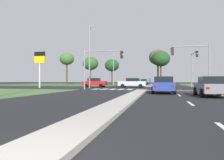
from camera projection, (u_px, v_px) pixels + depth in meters
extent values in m
plane|color=black|center=(146.00, 88.00, 31.89)|extent=(200.00, 200.00, 0.00)
cube|color=#385B2D|center=(64.00, 84.00, 61.40)|extent=(35.00, 35.00, 0.01)
cube|color=#ADA89E|center=(129.00, 98.00, 13.36)|extent=(1.20, 22.00, 0.14)
cube|color=gray|center=(152.00, 84.00, 56.28)|extent=(1.20, 36.00, 0.14)
cube|color=silver|center=(190.00, 103.00, 10.72)|extent=(0.14, 2.00, 0.01)
cube|color=silver|center=(179.00, 95.00, 16.58)|extent=(0.14, 2.00, 0.01)
cube|color=silver|center=(175.00, 91.00, 24.22)|extent=(6.40, 0.50, 0.01)
cube|color=silver|center=(96.00, 89.00, 28.23)|extent=(0.70, 2.80, 0.01)
cube|color=silver|center=(104.00, 89.00, 27.97)|extent=(0.70, 2.80, 0.01)
cube|color=silver|center=(113.00, 89.00, 27.72)|extent=(0.70, 2.80, 0.01)
cube|color=silver|center=(121.00, 89.00, 27.47)|extent=(0.70, 2.80, 0.01)
cube|color=silver|center=(130.00, 89.00, 27.21)|extent=(0.70, 2.80, 0.01)
cube|color=slate|center=(211.00, 88.00, 15.30)|extent=(1.76, 4.15, 0.64)
cube|color=black|center=(212.00, 80.00, 15.15)|extent=(1.55, 1.91, 0.52)
cube|color=red|center=(208.00, 88.00, 13.40)|extent=(0.20, 0.04, 0.14)
cylinder|color=black|center=(195.00, 91.00, 16.79)|extent=(0.22, 0.64, 0.64)
cylinder|color=black|center=(219.00, 91.00, 16.40)|extent=(0.22, 0.64, 0.64)
cylinder|color=black|center=(202.00, 93.00, 14.19)|extent=(0.22, 0.64, 0.64)
cube|color=navy|center=(163.00, 86.00, 19.32)|extent=(1.85, 4.55, 0.70)
cube|color=black|center=(163.00, 79.00, 19.18)|extent=(1.63, 2.09, 0.52)
cube|color=red|center=(155.00, 86.00, 17.24)|extent=(0.20, 0.04, 0.14)
cube|color=red|center=(173.00, 86.00, 16.93)|extent=(0.20, 0.04, 0.14)
cylinder|color=black|center=(154.00, 89.00, 20.95)|extent=(0.22, 0.64, 0.64)
cylinder|color=black|center=(173.00, 89.00, 20.54)|extent=(0.22, 0.64, 0.64)
cylinder|color=black|center=(153.00, 90.00, 18.10)|extent=(0.22, 0.64, 0.64)
cylinder|color=black|center=(175.00, 91.00, 17.70)|extent=(0.22, 0.64, 0.64)
cube|color=#B7B7BC|center=(132.00, 83.00, 34.29)|extent=(4.53, 1.78, 0.73)
cube|color=black|center=(133.00, 80.00, 34.26)|extent=(2.08, 1.57, 0.52)
cube|color=red|center=(146.00, 83.00, 33.13)|extent=(0.04, 0.20, 0.14)
cube|color=red|center=(146.00, 83.00, 34.45)|extent=(0.04, 0.20, 0.14)
cylinder|color=black|center=(123.00, 86.00, 33.74)|extent=(0.64, 0.22, 0.64)
cylinder|color=black|center=(124.00, 85.00, 35.48)|extent=(0.64, 0.22, 0.64)
cylinder|color=black|center=(140.00, 86.00, 33.10)|extent=(0.64, 0.22, 0.64)
cylinder|color=black|center=(141.00, 86.00, 34.84)|extent=(0.64, 0.22, 0.64)
cube|color=#19565B|center=(144.00, 82.00, 59.69)|extent=(1.86, 4.26, 0.73)
cube|color=black|center=(144.00, 80.00, 59.83)|extent=(1.64, 1.96, 0.52)
cube|color=red|center=(147.00, 82.00, 61.63)|extent=(0.20, 0.04, 0.14)
cube|color=red|center=(142.00, 82.00, 61.94)|extent=(0.20, 0.04, 0.14)
cylinder|color=black|center=(147.00, 83.00, 58.15)|extent=(0.22, 0.64, 0.64)
cylinder|color=black|center=(140.00, 83.00, 58.56)|extent=(0.22, 0.64, 0.64)
cylinder|color=black|center=(147.00, 83.00, 60.81)|extent=(0.22, 0.64, 0.64)
cylinder|color=black|center=(141.00, 83.00, 61.22)|extent=(0.22, 0.64, 0.64)
cube|color=#A31919|center=(95.00, 83.00, 35.84)|extent=(4.11, 1.74, 0.75)
cube|color=black|center=(94.00, 80.00, 35.87)|extent=(1.89, 1.53, 0.52)
cube|color=red|center=(85.00, 83.00, 36.94)|extent=(0.04, 0.20, 0.14)
cube|color=red|center=(82.00, 83.00, 35.65)|extent=(0.04, 0.20, 0.14)
cylinder|color=black|center=(103.00, 85.00, 36.40)|extent=(0.64, 0.22, 0.64)
cylinder|color=black|center=(101.00, 86.00, 34.70)|extent=(0.64, 0.22, 0.64)
cylinder|color=black|center=(89.00, 85.00, 36.97)|extent=(0.64, 0.22, 0.64)
cylinder|color=black|center=(86.00, 85.00, 35.28)|extent=(0.64, 0.22, 0.64)
cylinder|color=gray|center=(192.00, 70.00, 36.66)|extent=(0.18, 0.18, 6.00)
cylinder|color=gray|center=(194.00, 53.00, 34.07)|extent=(0.12, 5.33, 0.12)
cube|color=black|center=(197.00, 54.00, 31.47)|extent=(0.32, 0.26, 0.95)
sphere|color=#360503|center=(197.00, 52.00, 31.31)|extent=(0.20, 0.20, 0.20)
sphere|color=orange|center=(197.00, 54.00, 31.31)|extent=(0.20, 0.20, 0.20)
sphere|color=black|center=(197.00, 56.00, 31.31)|extent=(0.20, 0.20, 0.20)
cylinder|color=gray|center=(84.00, 70.00, 27.13)|extent=(0.18, 0.18, 5.21)
cylinder|color=gray|center=(103.00, 51.00, 26.59)|extent=(4.92, 0.12, 0.12)
cube|color=black|center=(121.00, 55.00, 26.05)|extent=(0.26, 0.32, 0.95)
sphere|color=#360503|center=(123.00, 52.00, 26.01)|extent=(0.20, 0.20, 0.20)
sphere|color=orange|center=(123.00, 55.00, 26.01)|extent=(0.20, 0.20, 0.20)
sphere|color=black|center=(123.00, 57.00, 26.01)|extent=(0.20, 0.20, 0.20)
cylinder|color=gray|center=(209.00, 67.00, 23.78)|extent=(0.18, 0.18, 5.45)
cylinder|color=gray|center=(191.00, 46.00, 24.24)|extent=(4.08, 0.12, 0.12)
cube|color=black|center=(173.00, 51.00, 24.68)|extent=(0.26, 0.32, 0.95)
sphere|color=#360503|center=(171.00, 49.00, 24.72)|extent=(0.20, 0.20, 0.20)
sphere|color=#3A2405|center=(171.00, 51.00, 24.72)|extent=(0.20, 0.20, 0.20)
sphere|color=green|center=(171.00, 54.00, 24.72)|extent=(0.20, 0.20, 0.20)
cylinder|color=gray|center=(89.00, 57.00, 32.65)|extent=(0.20, 0.20, 9.85)
cylinder|color=gray|center=(90.00, 28.00, 33.53)|extent=(0.37, 1.75, 0.10)
ellipsoid|color=#B2B2A8|center=(91.00, 30.00, 34.40)|extent=(0.56, 0.28, 0.20)
cylinder|color=gray|center=(113.00, 68.00, 49.91)|extent=(0.20, 0.20, 8.36)
cylinder|color=gray|center=(111.00, 51.00, 49.37)|extent=(1.15, 1.42, 0.10)
ellipsoid|color=#B2B2A8|center=(108.00, 51.00, 48.82)|extent=(0.56, 0.28, 0.20)
cylinder|color=#232833|center=(150.00, 84.00, 40.19)|extent=(0.16, 0.16, 0.71)
cylinder|color=#335184|center=(150.00, 80.00, 40.19)|extent=(0.34, 0.34, 0.75)
sphere|color=tan|center=(150.00, 78.00, 40.19)|extent=(0.21, 0.21, 0.21)
cylinder|color=silver|center=(40.00, 75.00, 33.04)|extent=(0.24, 0.24, 3.96)
cube|color=gold|center=(40.00, 60.00, 33.05)|extent=(1.80, 0.24, 1.10)
cube|color=black|center=(40.00, 54.00, 33.05)|extent=(1.80, 0.24, 0.70)
cylinder|color=#423323|center=(67.00, 74.00, 61.98)|extent=(0.44, 0.44, 6.46)
ellipsoid|color=#38602D|center=(67.00, 59.00, 61.99)|extent=(4.24, 4.24, 3.60)
cylinder|color=#423323|center=(91.00, 76.00, 64.32)|extent=(0.36, 0.36, 5.09)
ellipsoid|color=#285123|center=(91.00, 64.00, 64.33)|extent=(4.81, 4.81, 4.09)
cylinder|color=#423323|center=(112.00, 77.00, 58.71)|extent=(0.40, 0.40, 4.35)
ellipsoid|color=#1E421E|center=(112.00, 65.00, 58.71)|extent=(4.05, 4.05, 3.44)
cylinder|color=#423323|center=(161.00, 74.00, 55.70)|extent=(0.45, 0.45, 5.69)
ellipsoid|color=#1E421E|center=(161.00, 59.00, 55.71)|extent=(4.90, 4.90, 4.16)
cylinder|color=#423323|center=(158.00, 73.00, 57.66)|extent=(0.42, 0.42, 6.25)
ellipsoid|color=#4C4728|center=(158.00, 57.00, 57.66)|extent=(5.00, 5.00, 4.25)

